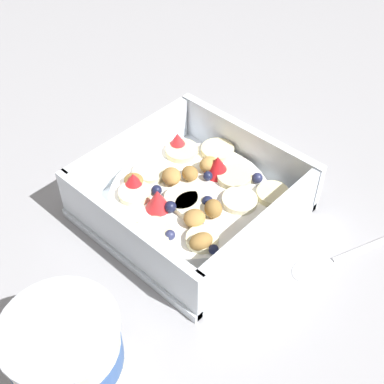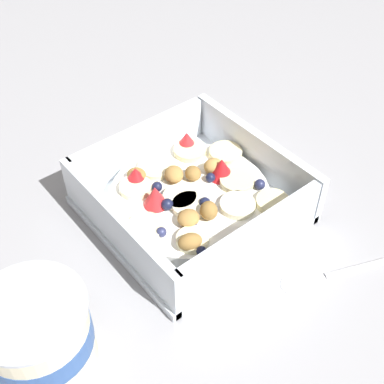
% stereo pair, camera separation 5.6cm
% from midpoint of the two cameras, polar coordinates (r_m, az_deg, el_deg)
% --- Properties ---
extents(ground_plane, '(2.40, 2.40, 0.00)m').
position_cam_midpoint_polar(ground_plane, '(0.58, -3.73, -1.87)').
color(ground_plane, '#9E9EA3').
extents(fruit_bowl, '(0.20, 0.20, 0.06)m').
position_cam_midpoint_polar(fruit_bowl, '(0.56, -2.88, -0.71)').
color(fruit_bowl, white).
rests_on(fruit_bowl, ground).
extents(spoon, '(0.08, 0.17, 0.01)m').
position_cam_midpoint_polar(spoon, '(0.54, 12.84, -7.30)').
color(spoon, silver).
rests_on(spoon, ground).
extents(yogurt_cup, '(0.09, 0.09, 0.08)m').
position_cam_midpoint_polar(yogurt_cup, '(0.45, -17.38, -17.00)').
color(yogurt_cup, beige).
rests_on(yogurt_cup, ground).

